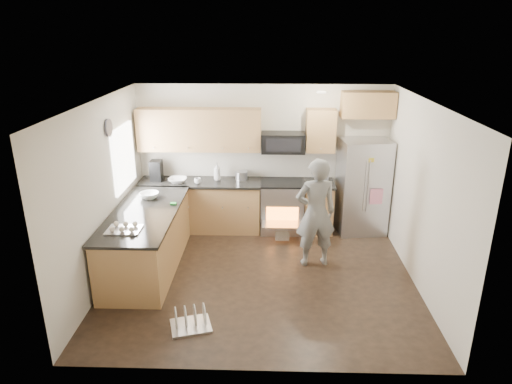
{
  "coord_description": "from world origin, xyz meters",
  "views": [
    {
      "loc": [
        0.12,
        -6.0,
        3.53
      ],
      "look_at": [
        -0.08,
        0.5,
        1.16
      ],
      "focal_mm": 32.0,
      "sensor_mm": 36.0,
      "label": 1
    }
  ],
  "objects_px": {
    "person": "(316,213)",
    "dish_rack": "(191,321)",
    "refrigerator": "(362,187)",
    "stove_range": "(282,195)"
  },
  "relations": [
    {
      "from": "stove_range",
      "to": "person",
      "type": "distance_m",
      "value": 1.37
    },
    {
      "from": "person",
      "to": "dish_rack",
      "type": "distance_m",
      "value": 2.5
    },
    {
      "from": "refrigerator",
      "to": "person",
      "type": "height_order",
      "value": "person"
    },
    {
      "from": "stove_range",
      "to": "dish_rack",
      "type": "height_order",
      "value": "stove_range"
    },
    {
      "from": "stove_range",
      "to": "person",
      "type": "height_order",
      "value": "stove_range"
    },
    {
      "from": "stove_range",
      "to": "person",
      "type": "xyz_separation_m",
      "value": [
        0.48,
        -1.27,
        0.18
      ]
    },
    {
      "from": "stove_range",
      "to": "refrigerator",
      "type": "height_order",
      "value": "stove_range"
    },
    {
      "from": "dish_rack",
      "to": "stove_range",
      "type": "bearing_deg",
      "value": 67.96
    },
    {
      "from": "stove_range",
      "to": "person",
      "type": "relative_size",
      "value": 1.04
    },
    {
      "from": "stove_range",
      "to": "dish_rack",
      "type": "bearing_deg",
      "value": -112.04
    }
  ]
}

